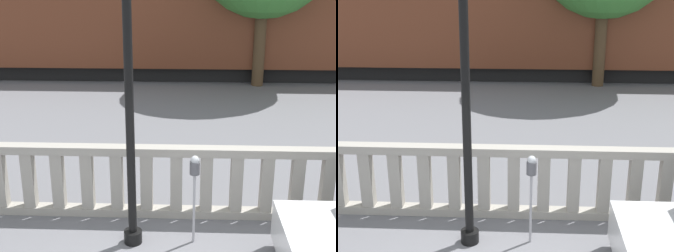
{
  "view_description": "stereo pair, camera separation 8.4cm",
  "coord_description": "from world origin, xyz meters",
  "views": [
    {
      "loc": [
        0.15,
        -4.59,
        4.13
      ],
      "look_at": [
        -0.18,
        3.58,
        1.3
      ],
      "focal_mm": 50.0,
      "sensor_mm": 36.0,
      "label": 1
    },
    {
      "loc": [
        0.23,
        -4.59,
        4.13
      ],
      "look_at": [
        -0.18,
        3.58,
        1.3
      ],
      "focal_mm": 50.0,
      "sensor_mm": 36.0,
      "label": 2
    }
  ],
  "objects": [
    {
      "name": "parking_meter",
      "position": [
        0.29,
        1.78,
        1.15
      ],
      "size": [
        0.15,
        0.15,
        1.46
      ],
      "color": "#99999E",
      "rests_on": "ground"
    },
    {
      "name": "balustrade",
      "position": [
        -0.0,
        2.58,
        0.64
      ],
      "size": [
        16.16,
        0.24,
        1.28
      ],
      "color": "#9E998E",
      "rests_on": "ground"
    },
    {
      "name": "train_near",
      "position": [
        2.64,
        13.54,
        1.95
      ],
      "size": [
        24.14,
        2.98,
        4.33
      ],
      "color": "black",
      "rests_on": "ground"
    },
    {
      "name": "lamppost",
      "position": [
        -0.66,
        1.73,
        3.42
      ],
      "size": [
        0.31,
        0.31,
        6.36
      ],
      "color": "black",
      "rests_on": "ground"
    },
    {
      "name": "train_far",
      "position": [
        0.23,
        27.59,
        1.86
      ],
      "size": [
        22.98,
        2.65,
        4.14
      ],
      "color": "black",
      "rests_on": "ground"
    }
  ]
}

